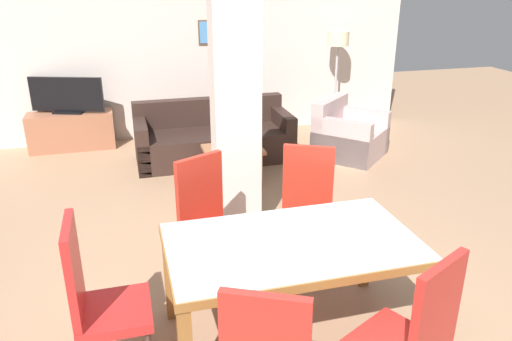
{
  "coord_description": "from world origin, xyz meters",
  "views": [
    {
      "loc": [
        -1.01,
        -2.77,
        2.45
      ],
      "look_at": [
        0.0,
        0.92,
        0.93
      ],
      "focal_mm": 35.0,
      "sensor_mm": 36.0,
      "label": 1
    }
  ],
  "objects_px": {
    "dining_chair_near_right": "(413,335)",
    "armchair": "(348,137)",
    "tv_stand": "(72,131)",
    "tv_screen": "(67,96)",
    "dining_table": "(292,260)",
    "dining_chair_far_left": "(209,220)",
    "floor_lamp": "(338,48)",
    "coffee_table": "(233,165)",
    "dining_chair_far_right": "(306,207)",
    "bottle": "(216,143)",
    "dining_chair_head_left": "(97,296)",
    "sofa": "(214,140)"
  },
  "relations": [
    {
      "from": "dining_chair_far_right",
      "to": "bottle",
      "type": "distance_m",
      "value": 2.02
    },
    {
      "from": "dining_chair_far_left",
      "to": "armchair",
      "type": "distance_m",
      "value": 3.56
    },
    {
      "from": "dining_table",
      "to": "coffee_table",
      "type": "relative_size",
      "value": 2.37
    },
    {
      "from": "dining_table",
      "to": "tv_screen",
      "type": "bearing_deg",
      "value": 110.51
    },
    {
      "from": "dining_chair_far_right",
      "to": "coffee_table",
      "type": "xyz_separation_m",
      "value": [
        -0.19,
        2.0,
        -0.34
      ]
    },
    {
      "from": "dining_chair_head_left",
      "to": "dining_chair_near_right",
      "type": "distance_m",
      "value": 1.9
    },
    {
      "from": "tv_stand",
      "to": "tv_screen",
      "type": "bearing_deg",
      "value": 0.0
    },
    {
      "from": "dining_chair_far_right",
      "to": "armchair",
      "type": "distance_m",
      "value": 3.03
    },
    {
      "from": "tv_stand",
      "to": "coffee_table",
      "type": "bearing_deg",
      "value": -43.43
    },
    {
      "from": "armchair",
      "to": "floor_lamp",
      "type": "bearing_deg",
      "value": -147.58
    },
    {
      "from": "tv_stand",
      "to": "floor_lamp",
      "type": "height_order",
      "value": "floor_lamp"
    },
    {
      "from": "sofa",
      "to": "dining_chair_far_right",
      "type": "bearing_deg",
      "value": 95.0
    },
    {
      "from": "dining_chair_far_left",
      "to": "tv_screen",
      "type": "distance_m",
      "value": 4.14
    },
    {
      "from": "dining_chair_near_right",
      "to": "tv_screen",
      "type": "height_order",
      "value": "dining_chair_near_right"
    },
    {
      "from": "armchair",
      "to": "sofa",
      "type": "bearing_deg",
      "value": -54.43
    },
    {
      "from": "dining_table",
      "to": "tv_stand",
      "type": "bearing_deg",
      "value": 110.51
    },
    {
      "from": "dining_chair_far_left",
      "to": "floor_lamp",
      "type": "relative_size",
      "value": 0.68
    },
    {
      "from": "sofa",
      "to": "bottle",
      "type": "xyz_separation_m",
      "value": [
        -0.14,
        -0.96,
        0.27
      ]
    },
    {
      "from": "armchair",
      "to": "floor_lamp",
      "type": "distance_m",
      "value": 1.66
    },
    {
      "from": "dining_chair_head_left",
      "to": "floor_lamp",
      "type": "relative_size",
      "value": 0.68
    },
    {
      "from": "tv_stand",
      "to": "floor_lamp",
      "type": "xyz_separation_m",
      "value": [
        4.12,
        -0.12,
        1.07
      ]
    },
    {
      "from": "dining_chair_near_right",
      "to": "bottle",
      "type": "height_order",
      "value": "dining_chair_near_right"
    },
    {
      "from": "dining_chair_far_right",
      "to": "sofa",
      "type": "height_order",
      "value": "dining_chair_far_right"
    },
    {
      "from": "tv_stand",
      "to": "tv_screen",
      "type": "distance_m",
      "value": 0.53
    },
    {
      "from": "dining_chair_near_right",
      "to": "bottle",
      "type": "bearing_deg",
      "value": 69.5
    },
    {
      "from": "tv_stand",
      "to": "dining_chair_far_right",
      "type": "bearing_deg",
      "value": -60.63
    },
    {
      "from": "dining_chair_head_left",
      "to": "dining_chair_far_right",
      "type": "bearing_deg",
      "value": 116.31
    },
    {
      "from": "tv_screen",
      "to": "dining_chair_far_right",
      "type": "bearing_deg",
      "value": 138.22
    },
    {
      "from": "dining_chair_near_right",
      "to": "armchair",
      "type": "xyz_separation_m",
      "value": [
        1.61,
        4.24,
        -0.29
      ]
    },
    {
      "from": "dining_chair_head_left",
      "to": "coffee_table",
      "type": "bearing_deg",
      "value": 151.95
    },
    {
      "from": "dining_table",
      "to": "dining_chair_far_left",
      "type": "height_order",
      "value": "dining_chair_far_left"
    },
    {
      "from": "tv_stand",
      "to": "dining_chair_far_left",
      "type": "bearing_deg",
      "value": -70.9
    },
    {
      "from": "floor_lamp",
      "to": "coffee_table",
      "type": "bearing_deg",
      "value": -139.88
    },
    {
      "from": "dining_table",
      "to": "bottle",
      "type": "height_order",
      "value": "dining_table"
    },
    {
      "from": "dining_chair_near_right",
      "to": "dining_chair_far_right",
      "type": "distance_m",
      "value": 1.68
    },
    {
      "from": "dining_chair_near_right",
      "to": "dining_table",
      "type": "bearing_deg",
      "value": 90.0
    },
    {
      "from": "bottle",
      "to": "tv_stand",
      "type": "relative_size",
      "value": 0.19
    },
    {
      "from": "dining_chair_near_right",
      "to": "floor_lamp",
      "type": "relative_size",
      "value": 0.68
    },
    {
      "from": "armchair",
      "to": "tv_stand",
      "type": "bearing_deg",
      "value": -62.46
    },
    {
      "from": "armchair",
      "to": "tv_stand",
      "type": "relative_size",
      "value": 1.01
    },
    {
      "from": "dining_chair_head_left",
      "to": "floor_lamp",
      "type": "xyz_separation_m",
      "value": [
        3.63,
        4.62,
        0.77
      ]
    },
    {
      "from": "armchair",
      "to": "dining_chair_far_left",
      "type": "bearing_deg",
      "value": 3.28
    },
    {
      "from": "dining_chair_far_right",
      "to": "bottle",
      "type": "bearing_deg",
      "value": -52.01
    },
    {
      "from": "floor_lamp",
      "to": "tv_screen",
      "type": "bearing_deg",
      "value": 178.34
    },
    {
      "from": "dining_chair_near_right",
      "to": "dining_chair_far_right",
      "type": "height_order",
      "value": "same"
    },
    {
      "from": "sofa",
      "to": "floor_lamp",
      "type": "bearing_deg",
      "value": -158.75
    },
    {
      "from": "dining_chair_far_right",
      "to": "tv_screen",
      "type": "xyz_separation_m",
      "value": [
        -2.2,
        3.9,
        0.23
      ]
    },
    {
      "from": "dining_chair_head_left",
      "to": "dining_chair_far_left",
      "type": "distance_m",
      "value": 1.2
    },
    {
      "from": "dining_chair_head_left",
      "to": "tv_screen",
      "type": "xyz_separation_m",
      "value": [
        -0.49,
        4.74,
        0.23
      ]
    },
    {
      "from": "dining_chair_far_left",
      "to": "armchair",
      "type": "bearing_deg",
      "value": -160.48
    }
  ]
}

